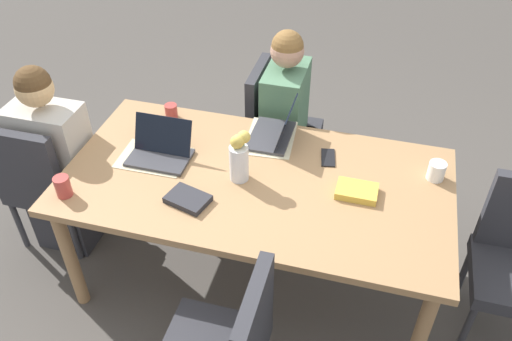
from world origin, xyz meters
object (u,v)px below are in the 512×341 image
object	(u,v)px
laptop_near_left_mid	(276,132)
book_red_cover	(188,199)
book_blue_cover	(357,191)
coffee_mug_near_right	(63,186)
phone_black	(328,158)
coffee_mug_near_left	(436,171)
coffee_mug_centre_left	(171,111)
chair_near_left_mid	(275,124)
chair_head_right_left_near	(44,179)
flower_vase	(239,156)
laptop_head_right_left_near	(161,151)
dining_table	(256,189)
person_head_right_left_near	(59,169)
person_near_left_mid	(284,127)

from	to	relation	value
laptop_near_left_mid	book_red_cover	world-z (taller)	laptop_near_left_mid
book_blue_cover	coffee_mug_near_right	bearing A→B (deg)	15.99
book_red_cover	phone_black	world-z (taller)	book_red_cover
phone_black	coffee_mug_near_right	bearing A→B (deg)	-72.54
laptop_near_left_mid	coffee_mug_near_left	bearing A→B (deg)	171.93
coffee_mug_near_left	coffee_mug_centre_left	xyz separation A→B (m)	(1.50, -0.17, -0.01)
chair_near_left_mid	coffee_mug_near_left	world-z (taller)	chair_near_left_mid
book_blue_cover	phone_black	distance (m)	0.30
chair_head_right_left_near	flower_vase	xyz separation A→B (m)	(-1.19, -0.02, 0.39)
coffee_mug_near_left	laptop_head_right_left_near	bearing A→B (deg)	8.15
coffee_mug_near_right	coffee_mug_centre_left	distance (m)	0.81
dining_table	coffee_mug_near_left	distance (m)	0.92
dining_table	person_head_right_left_near	size ratio (longest dim) A/B	1.64
person_near_left_mid	laptop_head_right_left_near	bearing A→B (deg)	56.42
chair_head_right_left_near	book_blue_cover	bearing A→B (deg)	-178.24
chair_head_right_left_near	person_head_right_left_near	bearing A→B (deg)	-128.76
chair_head_right_left_near	laptop_near_left_mid	world-z (taller)	laptop_near_left_mid
chair_near_left_mid	flower_vase	distance (m)	0.96
flower_vase	book_red_cover	size ratio (longest dim) A/B	1.39
chair_head_right_left_near	laptop_near_left_mid	xyz separation A→B (m)	(-1.28, -0.40, 0.30)
coffee_mug_near_right	flower_vase	bearing A→B (deg)	-156.15
flower_vase	phone_black	world-z (taller)	flower_vase
flower_vase	person_head_right_left_near	bearing A→B (deg)	-2.68
person_head_right_left_near	phone_black	world-z (taller)	person_head_right_left_near
dining_table	laptop_near_left_mid	bearing A→B (deg)	-92.22
laptop_near_left_mid	phone_black	distance (m)	0.33
chair_near_left_mid	coffee_mug_centre_left	world-z (taller)	chair_near_left_mid
person_head_right_left_near	book_red_cover	world-z (taller)	person_head_right_left_near
dining_table	person_head_right_left_near	xyz separation A→B (m)	(1.21, -0.03, -0.15)
phone_black	coffee_mug_near_left	bearing A→B (deg)	77.65
book_blue_cover	phone_black	bearing A→B (deg)	-53.23
flower_vase	coffee_mug_centre_left	bearing A→B (deg)	-37.92
coffee_mug_near_right	chair_near_left_mid	bearing A→B (deg)	-122.02
chair_near_left_mid	flower_vase	bearing A→B (deg)	91.47
coffee_mug_near_left	coffee_mug_centre_left	distance (m)	1.51
chair_near_left_mid	book_red_cover	size ratio (longest dim) A/B	4.50
chair_near_left_mid	phone_black	xyz separation A→B (m)	(-0.43, 0.60, 0.26)
chair_near_left_mid	book_red_cover	world-z (taller)	chair_near_left_mid
person_near_left_mid	coffee_mug_near_right	distance (m)	1.46
chair_near_left_mid	phone_black	bearing A→B (deg)	125.71
chair_near_left_mid	coffee_mug_near_left	size ratio (longest dim) A/B	9.28
laptop_head_right_left_near	coffee_mug_centre_left	distance (m)	0.38
flower_vase	book_blue_cover	world-z (taller)	flower_vase
person_near_left_mid	book_red_cover	distance (m)	1.10
laptop_head_right_left_near	phone_black	xyz separation A→B (m)	(-0.86, -0.22, -0.04)
chair_near_left_mid	flower_vase	world-z (taller)	flower_vase
dining_table	person_head_right_left_near	bearing A→B (deg)	-1.58
coffee_mug_near_left	book_red_cover	world-z (taller)	coffee_mug_near_left
dining_table	person_near_left_mid	xyz separation A→B (m)	(0.03, -0.80, -0.15)
flower_vase	book_red_cover	bearing A→B (deg)	50.88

